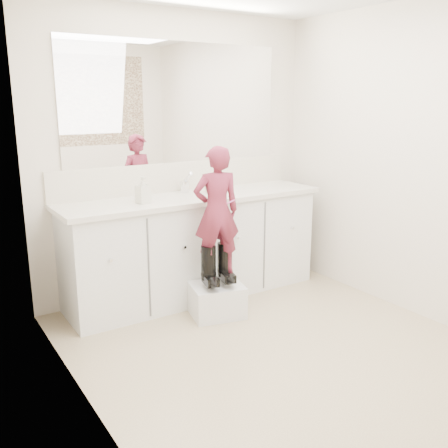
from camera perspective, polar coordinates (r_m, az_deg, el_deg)
floor at (r=3.53m, az=6.79°, el=-14.27°), size 3.00×3.00×0.00m
wall_back at (r=4.39m, az=-5.38°, el=7.84°), size 2.60×0.00×2.60m
wall_left at (r=2.52m, az=-15.84°, el=2.77°), size 0.00×3.00×3.00m
wall_right at (r=4.10m, az=21.55°, el=6.49°), size 0.00×3.00×3.00m
vanity_cabinet at (r=4.31m, az=-3.45°, el=-2.77°), size 2.20×0.55×0.85m
countertop at (r=4.19m, az=-3.43°, el=3.01°), size 2.28×0.58×0.04m
backsplash at (r=4.40m, az=-5.23°, el=5.43°), size 2.28×0.03×0.25m
mirror at (r=4.36m, az=-5.44°, el=13.59°), size 2.00×0.02×1.00m
faucet at (r=4.32m, az=-4.53°, el=4.27°), size 0.08×0.08×0.10m
cup at (r=4.29m, az=-1.76°, el=4.15°), size 0.11×0.11×0.09m
soap_bottle at (r=3.90m, az=-9.26°, el=3.87°), size 0.11×0.11×0.21m
step_stool at (r=3.99m, az=-0.82°, el=-8.68°), size 0.47×0.42×0.25m
boot_left at (r=3.85m, az=-1.79°, el=-4.88°), size 0.17×0.24×0.33m
boot_right at (r=3.93m, az=0.10°, el=-4.50°), size 0.17×0.24×0.33m
toddler at (r=3.77m, az=-0.86°, el=1.47°), size 0.41×0.31×0.99m
toothbrush at (r=3.77m, az=0.30°, el=2.34°), size 0.13×0.04×0.06m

